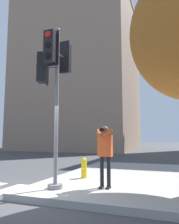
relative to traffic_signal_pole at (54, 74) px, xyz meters
The scene contains 6 objects.
ground_plane 3.50m from the traffic_signal_pole, 131.77° to the right, with size 160.00×160.00×0.00m, color #424244.
sidewalk_corner 5.53m from the traffic_signal_pole, 44.59° to the left, with size 8.00×8.00×0.18m.
traffic_signal_pole is the anchor object (origin of this frame).
person_photographer 2.69m from the traffic_signal_pole, 22.81° to the left, with size 0.50×0.53×1.74m.
fire_hydrant 3.45m from the traffic_signal_pole, 82.14° to the left, with size 0.19×0.25×0.70m.
building_left 25.70m from the traffic_signal_pole, 111.01° to the left, with size 15.28×13.84×21.18m.
Camera 1 is at (3.55, -5.10, 1.57)m, focal length 35.00 mm.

